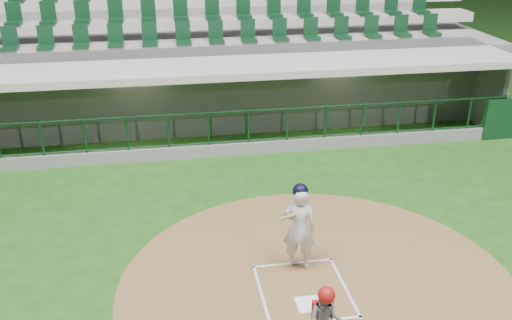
# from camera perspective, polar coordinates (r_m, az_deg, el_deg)

# --- Properties ---
(ground) EXTENTS (120.00, 120.00, 0.00)m
(ground) POSITION_cam_1_polar(r_m,az_deg,el_deg) (10.60, 4.37, -11.97)
(ground) COLOR #1B4513
(ground) RESTS_ON ground
(dirt_circle) EXTENTS (7.20, 7.20, 0.01)m
(dirt_circle) POSITION_cam_1_polar(r_m,az_deg,el_deg) (10.51, 6.26, -12.38)
(dirt_circle) COLOR brown
(dirt_circle) RESTS_ON ground
(home_plate) EXTENTS (0.43, 0.43, 0.02)m
(home_plate) POSITION_cam_1_polar(r_m,az_deg,el_deg) (10.04, 5.34, -14.16)
(home_plate) COLOR white
(home_plate) RESTS_ON dirt_circle
(batter_box_chalk) EXTENTS (1.55, 1.80, 0.01)m
(batter_box_chalk) POSITION_cam_1_polar(r_m,az_deg,el_deg) (10.35, 4.77, -12.85)
(batter_box_chalk) COLOR white
(batter_box_chalk) RESTS_ON ground
(dugout_structure) EXTENTS (16.40, 3.70, 3.00)m
(dugout_structure) POSITION_cam_1_polar(r_m,az_deg,el_deg) (17.12, -1.39, 6.01)
(dugout_structure) COLOR slate
(dugout_structure) RESTS_ON ground
(seating_deck) EXTENTS (17.00, 6.72, 5.15)m
(seating_deck) POSITION_cam_1_polar(r_m,az_deg,el_deg) (19.93, -3.01, 9.94)
(seating_deck) COLOR gray
(seating_deck) RESTS_ON ground
(batter) EXTENTS (0.89, 0.93, 1.73)m
(batter) POSITION_cam_1_polar(r_m,az_deg,el_deg) (10.49, 4.33, -6.63)
(batter) COLOR silver
(batter) RESTS_ON dirt_circle
(catcher) EXTENTS (0.63, 0.57, 1.13)m
(catcher) POSITION_cam_1_polar(r_m,az_deg,el_deg) (8.90, 6.91, -15.48)
(catcher) COLOR gray
(catcher) RESTS_ON dirt_circle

